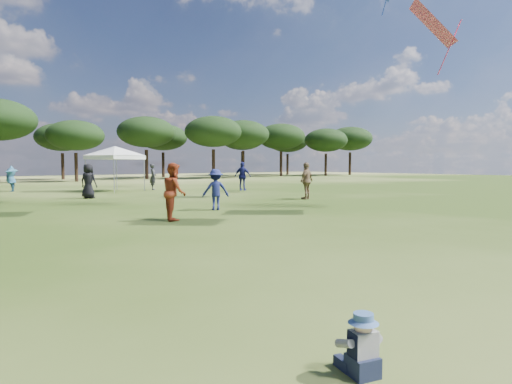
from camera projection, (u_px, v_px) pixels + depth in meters
tent_right at (115, 148)px, 27.53m from camera, size 5.17×5.17×3.21m
toddler at (361, 347)px, 3.56m from camera, size 0.40×0.43×0.53m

